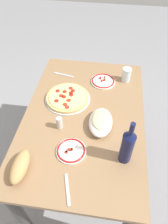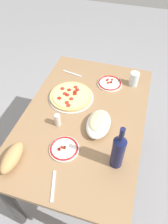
% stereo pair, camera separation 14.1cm
% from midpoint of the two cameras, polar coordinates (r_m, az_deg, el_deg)
% --- Properties ---
extents(ground_plane, '(8.00, 8.00, 0.00)m').
position_cam_midpoint_polar(ground_plane, '(2.06, 2.03, -14.99)').
color(ground_plane, gray).
rests_on(ground_plane, ground).
extents(dining_table, '(1.25, 0.80, 0.75)m').
position_cam_midpoint_polar(dining_table, '(1.54, 2.63, -4.30)').
color(dining_table, '#93704C').
rests_on(dining_table, ground).
extents(pepperoni_pizza, '(0.33, 0.33, 0.03)m').
position_cam_midpoint_polar(pepperoni_pizza, '(1.54, -0.91, 4.16)').
color(pepperoni_pizza, '#B7B7BC').
rests_on(pepperoni_pizza, dining_table).
extents(baked_pasta_dish, '(0.24, 0.15, 0.08)m').
position_cam_midpoint_polar(baked_pasta_dish, '(1.34, 6.94, -3.20)').
color(baked_pasta_dish, white).
rests_on(baked_pasta_dish, dining_table).
extents(wine_bottle, '(0.07, 0.07, 0.31)m').
position_cam_midpoint_polar(wine_bottle, '(1.14, 12.75, -10.37)').
color(wine_bottle, '#141942').
rests_on(wine_bottle, dining_table).
extents(water_glass, '(0.07, 0.07, 0.11)m').
position_cam_midpoint_polar(water_glass, '(1.69, 15.67, 8.42)').
color(water_glass, silver).
rests_on(water_glass, dining_table).
extents(side_plate_near, '(0.19, 0.19, 0.02)m').
position_cam_midpoint_polar(side_plate_near, '(1.68, 9.34, 7.53)').
color(side_plate_near, white).
rests_on(side_plate_near, dining_table).
extents(side_plate_far, '(0.18, 0.18, 0.02)m').
position_cam_midpoint_polar(side_plate_far, '(1.26, -2.13, -9.97)').
color(side_plate_far, white).
rests_on(side_plate_far, dining_table).
extents(bread_loaf, '(0.21, 0.09, 0.08)m').
position_cam_midpoint_polar(bread_loaf, '(1.24, -15.69, -11.84)').
color(bread_loaf, tan).
rests_on(bread_loaf, dining_table).
extents(spice_shaker, '(0.04, 0.04, 0.09)m').
position_cam_midpoint_polar(spice_shaker, '(1.35, -4.16, -2.31)').
color(spice_shaker, silver).
rests_on(spice_shaker, dining_table).
extents(fork_left, '(0.05, 0.17, 0.00)m').
position_cam_midpoint_polar(fork_left, '(1.77, -0.95, 10.24)').
color(fork_left, '#B7B7BC').
rests_on(fork_left, dining_table).
extents(fork_right, '(0.17, 0.06, 0.00)m').
position_cam_midpoint_polar(fork_right, '(1.17, -4.64, -19.38)').
color(fork_right, '#B7B7BC').
rests_on(fork_right, dining_table).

